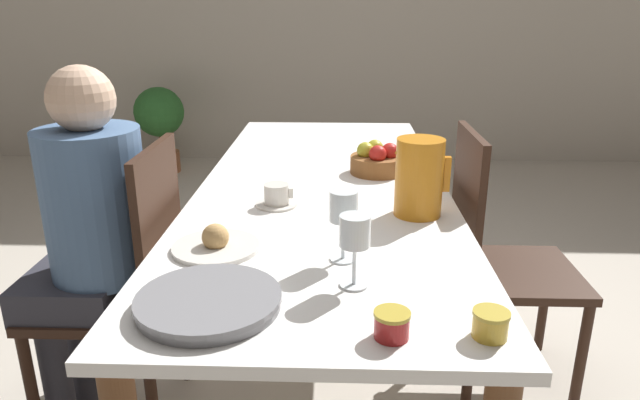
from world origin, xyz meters
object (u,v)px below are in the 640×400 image
at_px(wine_glass_water, 344,210).
at_px(serving_tray, 209,302).
at_px(teacup_near_person, 277,196).
at_px(bread_plate, 216,244).
at_px(person_seated, 88,226).
at_px(jam_jar_red, 491,323).
at_px(jam_jar_amber, 392,323).
at_px(fruit_bowl, 377,161).
at_px(red_pitcher, 419,177).
at_px(potted_plant, 160,120).
at_px(chair_person_side, 128,283).
at_px(wine_glass_juice, 355,236).
at_px(chair_opposite, 497,257).

distance_m(wine_glass_water, serving_tray, 0.39).
xyz_separation_m(teacup_near_person, bread_plate, (-0.12, -0.34, -0.01)).
height_order(person_seated, jam_jar_red, person_seated).
relative_size(jam_jar_amber, fruit_bowl, 0.35).
bearing_deg(red_pitcher, wine_glass_water, -124.25).
height_order(person_seated, teacup_near_person, person_seated).
bearing_deg(potted_plant, chair_person_side, -74.90).
relative_size(red_pitcher, fruit_bowl, 1.16).
xyz_separation_m(bread_plate, jam_jar_amber, (0.42, -0.40, 0.01)).
xyz_separation_m(wine_glass_juice, potted_plant, (-1.50, 3.38, -0.42)).
bearing_deg(teacup_near_person, bread_plate, -109.54).
distance_m(wine_glass_juice, teacup_near_person, 0.59).
bearing_deg(bread_plate, teacup_near_person, 70.46).
height_order(bread_plate, fruit_bowl, fruit_bowl).
bearing_deg(jam_jar_red, wine_glass_juice, 141.92).
height_order(chair_person_side, wine_glass_juice, chair_person_side).
relative_size(person_seated, potted_plant, 1.68).
bearing_deg(red_pitcher, chair_opposite, 33.72).
height_order(wine_glass_juice, jam_jar_amber, wine_glass_juice).
relative_size(wine_glass_water, wine_glass_juice, 1.07).
height_order(chair_person_side, bread_plate, chair_person_side).
distance_m(jam_jar_red, potted_plant, 4.00).
xyz_separation_m(wine_glass_juice, jam_jar_amber, (0.07, -0.21, -0.09)).
bearing_deg(bread_plate, fruit_bowl, 57.41).
relative_size(chair_person_side, serving_tray, 3.05).
bearing_deg(chair_person_side, teacup_near_person, -79.19).
bearing_deg(teacup_near_person, red_pitcher, -8.58).
distance_m(chair_person_side, jam_jar_amber, 1.05).
bearing_deg(person_seated, red_pitcher, -87.22).
xyz_separation_m(person_seated, red_pitcher, (1.00, 0.05, 0.15)).
distance_m(jam_jar_amber, potted_plant, 3.93).
height_order(wine_glass_juice, fruit_bowl, wine_glass_juice).
relative_size(wine_glass_juice, teacup_near_person, 1.27).
relative_size(jam_jar_red, potted_plant, 0.10).
bearing_deg(jam_jar_red, jam_jar_amber, -177.50).
bearing_deg(wine_glass_juice, teacup_near_person, 113.51).
distance_m(person_seated, bread_plate, 0.50).
xyz_separation_m(person_seated, bread_plate, (0.44, -0.23, 0.05)).
xyz_separation_m(jam_jar_red, potted_plant, (-1.76, 3.58, -0.33)).
relative_size(wine_glass_juice, jam_jar_red, 2.38).
relative_size(red_pitcher, teacup_near_person, 1.75).
xyz_separation_m(person_seated, jam_jar_amber, (0.86, -0.63, 0.06)).
bearing_deg(chair_opposite, teacup_near_person, -78.91).
height_order(chair_person_side, red_pitcher, red_pitcher).
relative_size(serving_tray, jam_jar_amber, 4.32).
distance_m(red_pitcher, potted_plant, 3.40).
bearing_deg(jam_jar_amber, jam_jar_red, 2.50).
bearing_deg(jam_jar_amber, person_seated, 143.93).
distance_m(chair_opposite, person_seated, 1.36).
distance_m(wine_glass_juice, bread_plate, 0.42).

